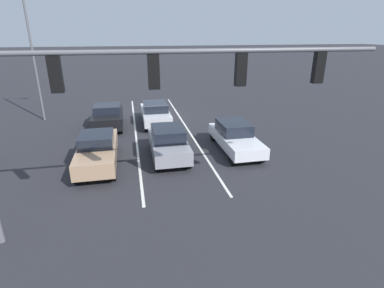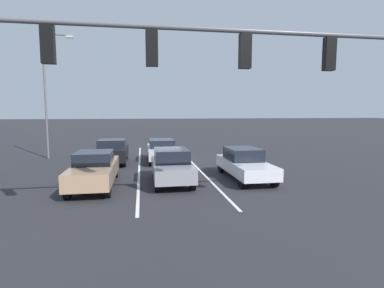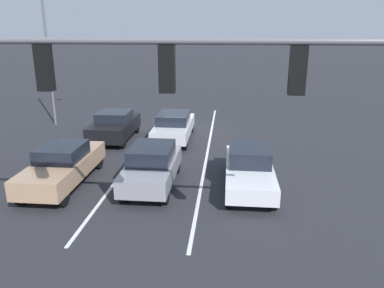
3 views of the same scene
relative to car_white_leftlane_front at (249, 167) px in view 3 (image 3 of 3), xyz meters
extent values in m
plane|color=#28282D|center=(3.47, -7.54, -0.76)|extent=(240.00, 240.00, 0.00)
cube|color=silver|center=(1.79, -4.39, -0.75)|extent=(0.12, 18.30, 0.01)
cube|color=silver|center=(5.15, -4.39, -0.75)|extent=(0.12, 18.30, 0.01)
cube|color=silver|center=(0.00, 0.10, -0.14)|extent=(1.72, 4.66, 0.56)
cube|color=black|center=(0.00, -0.25, 0.44)|extent=(1.51, 2.04, 0.59)
cube|color=red|center=(-0.60, -2.20, 0.00)|extent=(0.24, 0.06, 0.12)
cube|color=red|center=(0.60, -2.20, 0.00)|extent=(0.24, 0.06, 0.12)
cylinder|color=black|center=(-0.73, 1.84, -0.42)|extent=(0.22, 0.67, 0.67)
cylinder|color=black|center=(0.73, 1.84, -0.42)|extent=(0.22, 0.67, 0.67)
cylinder|color=black|center=(-0.73, -1.65, -0.42)|extent=(0.22, 0.67, 0.67)
cylinder|color=black|center=(0.73, -1.65, -0.42)|extent=(0.22, 0.67, 0.67)
cube|color=tan|center=(7.04, 0.52, -0.07)|extent=(1.73, 4.77, 0.68)
cube|color=black|center=(7.04, 0.48, 0.54)|extent=(1.52, 1.83, 0.53)
cube|color=red|center=(6.43, -1.82, 0.10)|extent=(0.24, 0.06, 0.12)
cube|color=red|center=(7.65, -1.82, 0.10)|extent=(0.24, 0.06, 0.12)
cylinder|color=black|center=(6.30, 2.30, -0.41)|extent=(0.22, 0.69, 0.69)
cylinder|color=black|center=(7.77, 2.30, -0.41)|extent=(0.22, 0.69, 0.69)
cylinder|color=black|center=(6.30, -1.27, -0.41)|extent=(0.22, 0.69, 0.69)
cylinder|color=black|center=(7.77, -1.27, -0.41)|extent=(0.22, 0.69, 0.69)
cube|color=gray|center=(3.64, 0.33, -0.08)|extent=(1.72, 4.11, 0.66)
cube|color=black|center=(3.64, 0.28, 0.54)|extent=(1.52, 2.01, 0.58)
cube|color=red|center=(3.03, -1.69, 0.08)|extent=(0.24, 0.06, 0.12)
cube|color=red|center=(4.24, -1.69, 0.08)|extent=(0.24, 0.06, 0.12)
cylinder|color=black|center=(2.91, 1.79, -0.41)|extent=(0.22, 0.69, 0.69)
cylinder|color=black|center=(4.37, 1.79, -0.41)|extent=(0.22, 0.69, 0.69)
cylinder|color=black|center=(2.91, -1.13, -0.41)|extent=(0.22, 0.69, 0.69)
cylinder|color=black|center=(4.37, -1.13, -0.41)|extent=(0.22, 0.69, 0.69)
cube|color=silver|center=(3.70, -5.85, -0.10)|extent=(1.78, 4.51, 0.62)
cube|color=black|center=(3.70, -5.78, 0.46)|extent=(1.57, 2.14, 0.51)
cube|color=red|center=(3.08, -8.06, 0.05)|extent=(0.24, 0.06, 0.12)
cube|color=red|center=(4.32, -8.06, 0.05)|extent=(0.24, 0.06, 0.12)
cylinder|color=black|center=(2.94, -4.19, -0.41)|extent=(0.22, 0.69, 0.69)
cylinder|color=black|center=(4.46, -4.19, -0.41)|extent=(0.22, 0.69, 0.69)
cylinder|color=black|center=(2.94, -7.51, -0.41)|extent=(0.22, 0.69, 0.69)
cylinder|color=black|center=(4.46, -7.51, -0.41)|extent=(0.22, 0.69, 0.69)
cube|color=black|center=(6.87, -5.58, -0.08)|extent=(1.89, 4.06, 0.74)
cube|color=black|center=(6.87, -5.61, 0.53)|extent=(1.66, 1.68, 0.47)
cube|color=red|center=(6.21, -7.57, 0.11)|extent=(0.24, 0.06, 0.12)
cube|color=red|center=(7.53, -7.57, 0.11)|extent=(0.24, 0.06, 0.12)
cylinder|color=black|center=(6.05, -4.11, -0.45)|extent=(0.22, 0.62, 0.62)
cylinder|color=black|center=(7.68, -4.11, -0.45)|extent=(0.22, 0.62, 0.62)
cylinder|color=black|center=(6.05, -7.05, -0.45)|extent=(0.22, 0.62, 0.62)
cylinder|color=black|center=(7.68, -7.05, -0.45)|extent=(0.22, 0.62, 0.62)
cylinder|color=slate|center=(3.58, 5.76, 4.75)|extent=(11.88, 0.14, 0.14)
cube|color=black|center=(-0.48, 5.76, 4.20)|extent=(0.32, 0.22, 0.95)
sphere|color=#4C0C0C|center=(-0.48, 5.60, 4.49)|extent=(0.20, 0.20, 0.20)
sphere|color=yellow|center=(-0.48, 5.60, 4.20)|extent=(0.20, 0.20, 0.20)
sphere|color=#0A3814|center=(-0.48, 5.60, 3.92)|extent=(0.20, 0.20, 0.20)
cube|color=black|center=(2.10, 5.76, 4.20)|extent=(0.32, 0.22, 0.95)
sphere|color=#4C0C0C|center=(2.10, 5.60, 4.49)|extent=(0.20, 0.20, 0.20)
sphere|color=yellow|center=(2.10, 5.60, 4.20)|extent=(0.20, 0.20, 0.20)
sphere|color=#0A3814|center=(2.10, 5.60, 3.92)|extent=(0.20, 0.20, 0.20)
cube|color=black|center=(4.67, 5.76, 4.20)|extent=(0.32, 0.22, 0.95)
sphere|color=#4C0C0C|center=(4.67, 5.60, 4.49)|extent=(0.20, 0.20, 0.20)
sphere|color=yellow|center=(4.67, 5.60, 4.20)|extent=(0.20, 0.20, 0.20)
sphere|color=#0A3814|center=(4.67, 5.60, 3.92)|extent=(0.20, 0.20, 0.20)
cylinder|color=slate|center=(11.52, -8.40, 3.58)|extent=(0.14, 0.14, 8.67)
camera|label=1|loc=(5.38, 14.32, 5.26)|focal=28.00mm
camera|label=2|loc=(4.96, 13.93, 2.54)|focal=28.00mm
camera|label=3|loc=(0.85, 13.28, 4.99)|focal=35.00mm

